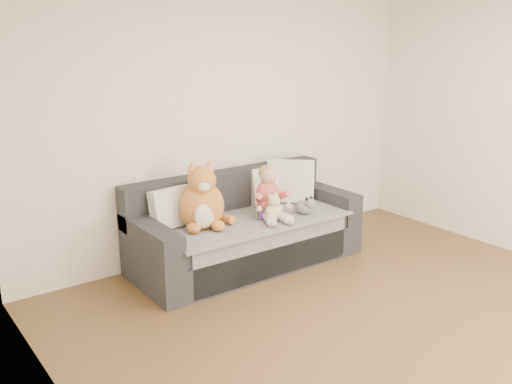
% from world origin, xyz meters
% --- Properties ---
extents(room_shell, '(5.00, 5.00, 5.00)m').
position_xyz_m(room_shell, '(0.00, 0.42, 1.30)').
color(room_shell, brown).
rests_on(room_shell, ground).
extents(sofa, '(2.20, 0.94, 0.85)m').
position_xyz_m(sofa, '(-0.13, 2.06, 0.31)').
color(sofa, '#26262A').
rests_on(sofa, ground).
extents(cushion_left, '(0.41, 0.23, 0.37)m').
position_xyz_m(cushion_left, '(-0.83, 2.19, 0.65)').
color(cushion_left, silver).
rests_on(cushion_left, sofa).
extents(cushion_right_back, '(0.42, 0.21, 0.39)m').
position_xyz_m(cushion_right_back, '(0.31, 2.27, 0.66)').
color(cushion_right_back, silver).
rests_on(cushion_right_back, sofa).
extents(cushion_right_front, '(0.49, 0.48, 0.45)m').
position_xyz_m(cushion_right_front, '(0.54, 2.17, 0.69)').
color(cushion_right_front, silver).
rests_on(cushion_right_front, sofa).
extents(toddler, '(0.35, 0.51, 0.50)m').
position_xyz_m(toddler, '(0.06, 1.91, 0.68)').
color(toddler, '#E0654F').
rests_on(toddler, sofa).
extents(plush_cat, '(0.48, 0.44, 0.63)m').
position_xyz_m(plush_cat, '(-0.61, 2.01, 0.70)').
color(plush_cat, '#A86825').
rests_on(plush_cat, sofa).
extents(teddy_bear, '(0.21, 0.16, 0.27)m').
position_xyz_m(teddy_bear, '(0.01, 1.79, 0.58)').
color(teddy_bear, '#C9B28B').
rests_on(teddy_bear, sofa).
extents(plush_cow, '(0.15, 0.23, 0.19)m').
position_xyz_m(plush_cow, '(0.37, 1.76, 0.55)').
color(plush_cow, white).
rests_on(plush_cow, sofa).
extents(sippy_cup, '(0.11, 0.07, 0.12)m').
position_xyz_m(sippy_cup, '(-0.06, 1.88, 0.54)').
color(sippy_cup, '#71348F').
rests_on(sippy_cup, sofa).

